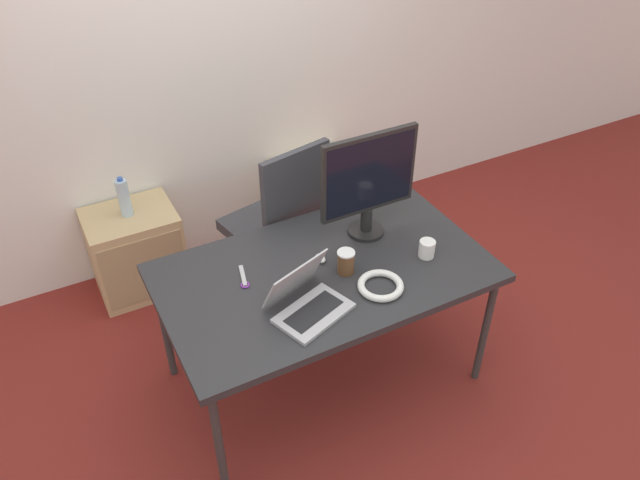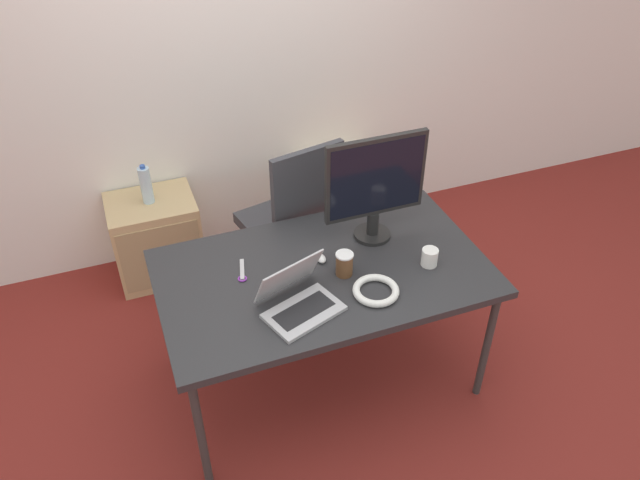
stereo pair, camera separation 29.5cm
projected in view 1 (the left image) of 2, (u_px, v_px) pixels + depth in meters
ground_plane at (324, 374)px, 3.47m from camera, size 14.00×14.00×0.00m
wall_back at (209, 61)px, 3.71m from camera, size 10.00×0.05×2.60m
desk at (324, 277)px, 3.04m from camera, size 1.59×0.93×0.76m
office_chair at (278, 239)px, 3.76m from camera, size 0.57×0.60×1.11m
cabinet_left at (136, 251)px, 3.90m from camera, size 0.54×0.43×0.56m
cabinet_right at (316, 199)px, 4.37m from camera, size 0.54×0.43×0.56m
water_bottle at (124, 198)px, 3.66m from camera, size 0.07×0.07×0.26m
laptop_center at (307, 301)px, 2.77m from camera, size 0.39×0.39×0.21m
monitor at (368, 181)px, 3.06m from camera, size 0.52×0.19×0.57m
mouse at (320, 258)px, 3.05m from camera, size 0.04×0.07×0.03m
coffee_cup_white at (427, 249)px, 3.07m from camera, size 0.08×0.08×0.09m
coffee_cup_brown at (346, 262)px, 2.96m from camera, size 0.09×0.09×0.12m
cable_coil at (381, 286)px, 2.89m from camera, size 0.22×0.22×0.03m
scissors at (244, 279)px, 2.95m from camera, size 0.07×0.17×0.01m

